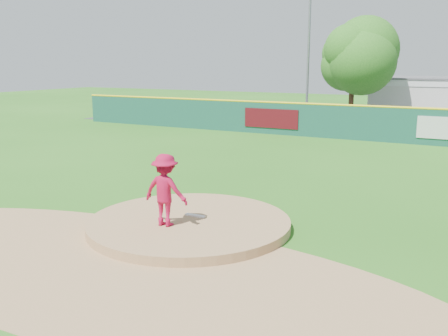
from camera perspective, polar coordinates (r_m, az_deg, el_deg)
The scene contains 12 objects.
ground at distance 13.74m, azimuth -3.98°, elevation -6.84°, with size 120.00×120.00×0.00m, color #286B19.
pitchers_mound at distance 13.74m, azimuth -3.98°, elevation -6.84°, with size 5.50×5.50×0.50m, color #9E774C.
pitching_rubber at distance 13.90m, azimuth -3.33°, elevation -5.44°, with size 0.60×0.15×0.04m, color white.
infield_dirt_arc at distance 11.48m, azimuth -12.12°, elevation -10.93°, with size 15.40×15.40×0.01m, color #9E774C.
parking_lot at distance 38.87m, azimuth 17.79°, elevation 4.85°, with size 44.00×16.00×0.02m, color #38383A.
pitcher at distance 12.97m, azimuth -6.72°, elevation -2.52°, with size 1.22×0.70×1.89m, color #A60E36.
van at distance 32.33m, azimuth 19.59°, elevation 4.51°, with size 2.02×4.38×1.22m, color silver.
fence_banners at distance 29.93m, azimuth 14.66°, elevation 4.99°, with size 14.04×0.04×1.20m.
playground_slide at distance 39.72m, azimuth -5.81°, elevation 6.62°, with size 1.00×2.80×1.55m.
outfield_fence at distance 30.00m, azimuth 14.68°, elevation 5.17°, with size 40.00×0.14×2.07m.
deciduous_tree at distance 37.09m, azimuth 14.55°, elevation 11.77°, with size 5.60×5.60×7.36m.
light_pole_left at distance 40.17m, azimuth 9.67°, elevation 14.09°, with size 1.75×0.25×11.00m.
Camera 1 is at (6.97, -10.98, 4.41)m, focal length 40.00 mm.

